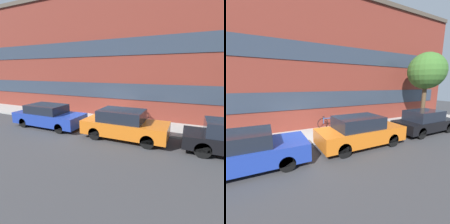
% 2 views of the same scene
% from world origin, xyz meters
% --- Properties ---
extents(ground_plane, '(56.00, 56.00, 0.00)m').
position_xyz_m(ground_plane, '(0.00, 0.00, 0.00)').
color(ground_plane, '#38383A').
extents(sidewalk_strip, '(28.00, 2.55, 0.10)m').
position_xyz_m(sidewalk_strip, '(0.00, 1.28, 0.05)').
color(sidewalk_strip, '#9E9E99').
rests_on(sidewalk_strip, ground_plane).
extents(rowhouse_facade, '(28.00, 1.02, 8.99)m').
position_xyz_m(rowhouse_facade, '(0.00, 3.00, 4.50)').
color(rowhouse_facade, maroon).
rests_on(rowhouse_facade, ground_plane).
extents(parked_car_blue, '(4.42, 1.73, 1.36)m').
position_xyz_m(parked_car_blue, '(-2.87, -1.05, 0.68)').
color(parked_car_blue, '#1E3899').
rests_on(parked_car_blue, ground_plane).
extents(parked_car_orange, '(4.28, 1.73, 1.48)m').
position_xyz_m(parked_car_orange, '(2.05, -1.05, 0.73)').
color(parked_car_orange, '#D16619').
rests_on(parked_car_orange, ground_plane).
extents(fire_hydrant, '(0.56, 0.31, 0.70)m').
position_xyz_m(fire_hydrant, '(-3.01, 0.54, 0.45)').
color(fire_hydrant, red).
rests_on(fire_hydrant, sidewalk_strip).
extents(bicycle, '(1.71, 0.44, 0.82)m').
position_xyz_m(bicycle, '(1.80, 2.10, 0.51)').
color(bicycle, black).
rests_on(bicycle, sidewalk_strip).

